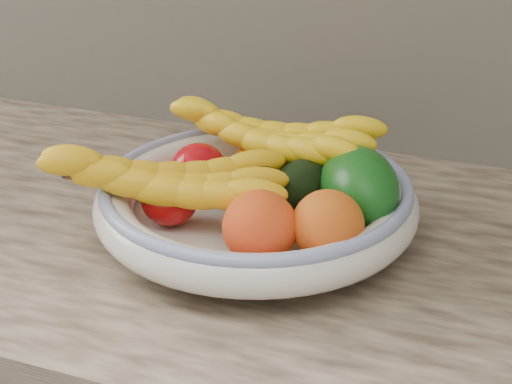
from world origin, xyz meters
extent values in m
cube|color=#C3AA8B|center=(0.00, 1.68, 0.88)|extent=(2.44, 0.66, 0.04)
cylinder|color=silver|center=(0.00, 1.66, 0.91)|extent=(0.13, 0.13, 0.02)
cylinder|color=silver|center=(0.00, 1.66, 0.92)|extent=(0.32, 0.32, 0.01)
torus|color=silver|center=(0.00, 1.66, 0.95)|extent=(0.39, 0.39, 0.05)
torus|color=#374B9D|center=(0.00, 1.66, 0.97)|extent=(0.37, 0.37, 0.02)
ellipsoid|color=#FF6505|center=(-0.04, 1.75, 0.95)|extent=(0.06, 0.06, 0.05)
ellipsoid|color=#DC5504|center=(0.05, 1.76, 0.95)|extent=(0.06, 0.06, 0.05)
ellipsoid|color=#EB5C04|center=(-0.01, 1.74, 0.95)|extent=(0.07, 0.07, 0.05)
ellipsoid|color=#F26005|center=(-0.03, 1.75, 0.95)|extent=(0.06, 0.06, 0.05)
ellipsoid|color=#BA060F|center=(-0.09, 1.69, 0.96)|extent=(0.09, 0.09, 0.06)
ellipsoid|color=#B40A0B|center=(-0.09, 1.60, 0.96)|extent=(0.09, 0.09, 0.06)
ellipsoid|color=black|center=(0.00, 1.67, 0.96)|extent=(0.12, 0.12, 0.07)
ellipsoid|color=black|center=(0.05, 1.69, 0.96)|extent=(0.10, 0.11, 0.07)
ellipsoid|color=#0D4A10|center=(0.12, 1.68, 0.98)|extent=(0.17, 0.17, 0.12)
ellipsoid|color=orange|center=(0.04, 1.57, 0.97)|extent=(0.09, 0.09, 0.08)
ellipsoid|color=orange|center=(0.11, 1.59, 0.97)|extent=(0.10, 0.10, 0.08)
camera|label=1|loc=(0.30, 0.87, 1.37)|focal=55.00mm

